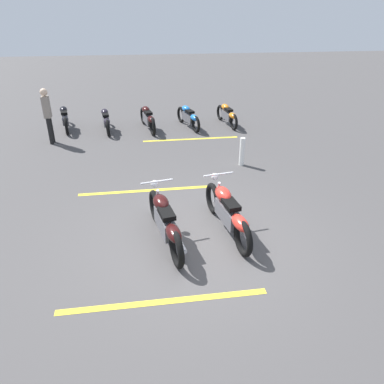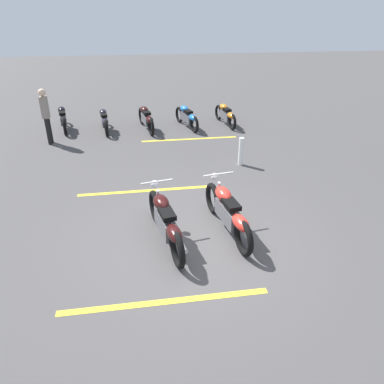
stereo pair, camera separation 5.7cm
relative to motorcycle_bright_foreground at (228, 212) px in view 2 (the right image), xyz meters
name	(u,v)px [view 2 (the right image)]	position (x,y,z in m)	size (l,w,h in m)	color
ground_plane	(198,241)	(-0.20, 0.62, -0.46)	(60.00, 60.00, 0.00)	#474444
motorcycle_bright_foreground	(228,212)	(0.00, 0.00, 0.00)	(2.22, 0.70, 1.04)	black
motorcycle_dark_foreground	(166,221)	(-0.17, 1.22, 0.00)	(2.21, 0.74, 1.04)	black
motorcycle_row_far_left	(226,115)	(7.09, -1.59, -0.06)	(1.93, 0.43, 0.73)	black
motorcycle_row_left	(187,117)	(6.96, -0.12, -0.05)	(1.94, 0.65, 0.75)	black
motorcycle_row_center	(146,118)	(6.89, 1.35, -0.03)	(2.07, 0.54, 0.79)	black
motorcycle_row_right	(104,120)	(6.97, 2.83, -0.06)	(1.93, 0.43, 0.73)	black
motorcycle_row_far_right	(63,118)	(7.35, 4.30, -0.04)	(2.02, 0.55, 0.77)	black
bystander_near_row	(46,114)	(5.90, 4.49, 0.52)	(0.29, 0.23, 1.75)	black
bollard_post	(241,151)	(3.29, -1.15, -0.07)	(0.14, 0.14, 0.79)	white
parking_stripe_near	(165,302)	(-1.72, 1.36, -0.46)	(3.20, 0.12, 0.01)	yellow
parking_stripe_mid	(145,191)	(2.04, 1.55, -0.46)	(3.20, 0.12, 0.01)	yellow
parking_stripe_far	(190,139)	(5.67, -0.03, -0.46)	(3.20, 0.12, 0.01)	yellow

